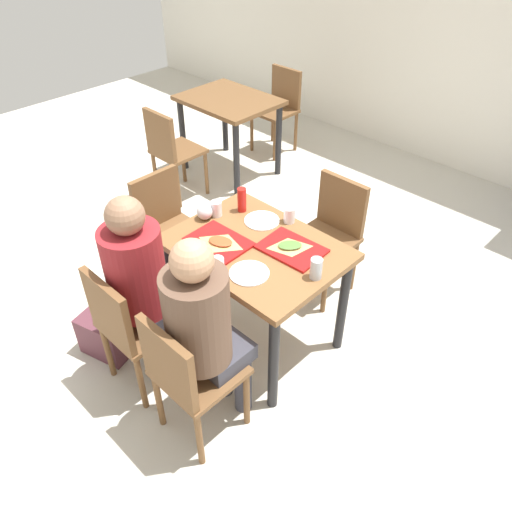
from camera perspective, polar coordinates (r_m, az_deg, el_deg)
ground_plane at (r=3.44m, az=0.00°, el=-9.25°), size 10.00×10.00×0.02m
main_table at (r=2.99m, az=0.00°, el=-0.63°), size 1.00×0.76×0.77m
chair_near_left at (r=2.89m, az=-14.32°, el=-7.42°), size 0.40×0.40×0.86m
chair_near_right at (r=2.60m, az=-7.95°, el=-13.12°), size 0.40×0.40×0.86m
chair_far_side at (r=3.55m, az=8.60°, el=3.12°), size 0.40×0.40×0.86m
chair_left_end at (r=3.62m, az=-10.13°, el=3.74°), size 0.40×0.40×0.86m
person_in_red at (r=2.78m, az=-12.74°, el=-2.43°), size 0.32×0.42×1.27m
person_in_brown_jacket at (r=2.47m, az=-5.92°, el=-7.76°), size 0.32×0.42×1.27m
tray_red_near at (r=2.94m, az=-4.26°, el=1.63°), size 0.37×0.27×0.02m
tray_red_far at (r=2.88m, az=4.08°, el=0.83°), size 0.38×0.28×0.02m
paper_plate_center at (r=3.12m, az=0.67°, el=4.06°), size 0.22×0.22×0.01m
paper_plate_near_edge at (r=2.71m, az=-0.77°, el=-1.97°), size 0.22×0.22×0.01m
pizza_slice_a at (r=2.91m, az=-4.06°, el=1.59°), size 0.24×0.20×0.02m
pizza_slice_b at (r=2.87m, az=3.88°, el=1.15°), size 0.22×0.23×0.02m
plastic_cup_a at (r=3.09m, az=3.82°, el=4.69°), size 0.07×0.07×0.10m
plastic_cup_b at (r=2.69m, az=-4.38°, el=-1.13°), size 0.07×0.07×0.10m
plastic_cup_c at (r=3.16m, az=-4.54°, el=5.41°), size 0.07×0.07×0.10m
soda_can at (r=2.67m, az=6.87°, el=-1.43°), size 0.07×0.07×0.12m
condiment_bottle at (r=3.18m, az=-1.62°, el=6.42°), size 0.06×0.06×0.16m
foil_bundle at (r=3.13m, az=-5.87°, el=5.03°), size 0.10×0.10×0.10m
handbag at (r=3.38m, az=-16.96°, el=-8.87°), size 0.35×0.24×0.28m
background_table at (r=5.03m, az=-3.06°, el=16.11°), size 0.90×0.70×0.77m
background_chair_near at (r=4.66m, az=-9.71°, el=12.04°), size 0.40×0.40×0.86m
background_chair_far at (r=5.57m, az=2.71°, el=16.93°), size 0.40×0.40×0.86m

